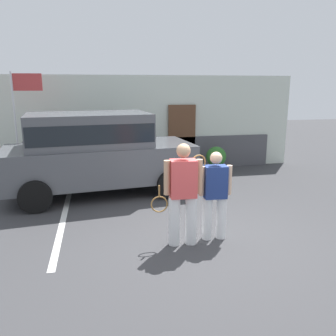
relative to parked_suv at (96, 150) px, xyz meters
The scene contains 8 objects.
ground_plane 3.80m from the parked_suv, 59.74° to the right, with size 40.00×40.00×0.00m, color #38383A.
parking_stripe_0 2.11m from the parked_suv, 113.91° to the right, with size 0.12×4.40×0.01m, color silver.
house_frontage 3.09m from the parked_suv, 53.44° to the left, with size 9.49×0.40×3.02m.
parked_suv is the anchor object (origin of this frame).
tennis_player_man 3.57m from the parked_suv, 66.55° to the right, with size 0.91×0.30×1.77m.
tennis_player_woman 3.77m from the parked_suv, 57.30° to the right, with size 0.73×0.27×1.59m.
potted_plant_by_porch 4.05m from the parked_suv, 22.07° to the left, with size 0.63×0.63×0.83m.
flag_pole 2.54m from the parked_suv, 144.70° to the left, with size 0.80×0.07×3.06m.
Camera 1 is at (-1.79, -5.60, 2.69)m, focal length 37.20 mm.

